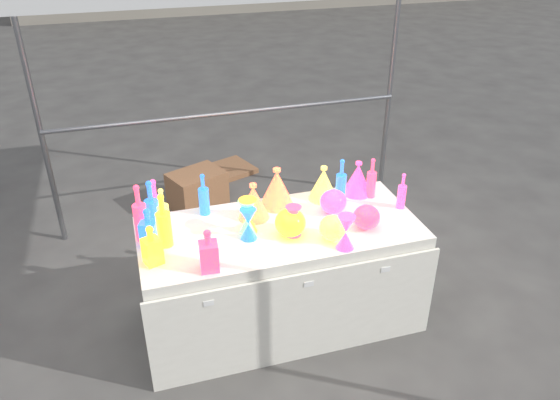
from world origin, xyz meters
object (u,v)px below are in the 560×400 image
object	(u,v)px
display_table	(280,275)
hourglass_0	(293,221)
decanter_0	(151,245)
lampshade_0	(277,187)
cardboard_box_closed	(197,190)
globe_0	(290,224)

from	to	relation	value
display_table	hourglass_0	xyz separation A→B (m)	(0.05, -0.10, 0.48)
decanter_0	lampshade_0	bearing A→B (deg)	6.36
decanter_0	cardboard_box_closed	bearing A→B (deg)	54.50
hourglass_0	globe_0	world-z (taller)	hourglass_0
hourglass_0	lampshade_0	bearing A→B (deg)	88.66
lampshade_0	cardboard_box_closed	bearing A→B (deg)	92.12
globe_0	lampshade_0	distance (m)	0.39
display_table	cardboard_box_closed	world-z (taller)	display_table
cardboard_box_closed	display_table	bearing A→B (deg)	-103.53
cardboard_box_closed	decanter_0	world-z (taller)	decanter_0
display_table	lampshade_0	bearing A→B (deg)	77.75
cardboard_box_closed	lampshade_0	distance (m)	1.65
lampshade_0	globe_0	bearing A→B (deg)	-105.79
hourglass_0	globe_0	distance (m)	0.03
decanter_0	globe_0	bearing A→B (deg)	-16.43
cardboard_box_closed	hourglass_0	distance (m)	1.98
lampshade_0	decanter_0	bearing A→B (deg)	-165.26
decanter_0	globe_0	distance (m)	0.85
cardboard_box_closed	decanter_0	size ratio (longest dim) A/B	1.96
cardboard_box_closed	hourglass_0	xyz separation A→B (m)	(0.35, -1.83, 0.67)
cardboard_box_closed	lampshade_0	xyz separation A→B (m)	(0.36, -1.45, 0.71)
display_table	decanter_0	size ratio (longest dim) A/B	7.40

